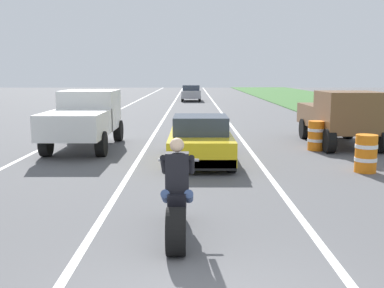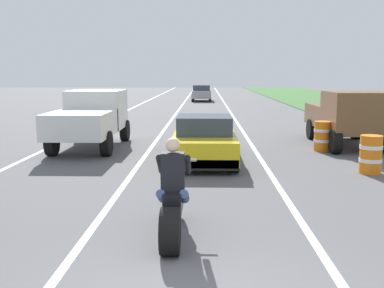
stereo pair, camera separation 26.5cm
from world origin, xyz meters
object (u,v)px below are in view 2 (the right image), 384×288
at_px(construction_barrel_mid, 323,136).
at_px(construction_barrel_nearest, 371,154).
at_px(motorcycle_with_rider, 173,203).
at_px(pickup_truck_right_shoulder_brown, 347,115).
at_px(distant_car_far_ahead, 202,93).
at_px(sports_car_yellow, 204,140).
at_px(pickup_truck_left_lane_white, 91,116).

bearing_deg(construction_barrel_mid, construction_barrel_nearest, -84.06).
xyz_separation_m(motorcycle_with_rider, pickup_truck_right_shoulder_brown, (5.61, 9.64, 0.51)).
bearing_deg(distant_car_far_ahead, construction_barrel_mid, -81.22).
relative_size(motorcycle_with_rider, distant_car_far_ahead, 0.55).
distance_m(motorcycle_with_rider, sports_car_yellow, 6.53).
bearing_deg(sports_car_yellow, construction_barrel_nearest, -19.72).
height_order(pickup_truck_left_lane_white, construction_barrel_mid, pickup_truck_left_lane_white).
relative_size(pickup_truck_right_shoulder_brown, construction_barrel_mid, 4.80).
distance_m(construction_barrel_mid, distant_car_far_ahead, 28.23).
distance_m(motorcycle_with_rider, construction_barrel_mid, 9.56).
relative_size(motorcycle_with_rider, construction_barrel_nearest, 2.21).
distance_m(construction_barrel_nearest, construction_barrel_mid, 3.52).
height_order(sports_car_yellow, pickup_truck_right_shoulder_brown, pickup_truck_right_shoulder_brown).
bearing_deg(motorcycle_with_rider, construction_barrel_mid, 62.24).
distance_m(pickup_truck_right_shoulder_brown, construction_barrel_nearest, 4.79).
height_order(motorcycle_with_rider, construction_barrel_nearest, motorcycle_with_rider).
bearing_deg(construction_barrel_mid, motorcycle_with_rider, -117.76).
relative_size(motorcycle_with_rider, sports_car_yellow, 0.51).
distance_m(construction_barrel_nearest, distant_car_far_ahead, 31.75).
relative_size(sports_car_yellow, pickup_truck_left_lane_white, 0.90).
distance_m(pickup_truck_right_shoulder_brown, construction_barrel_mid, 1.76).
relative_size(pickup_truck_right_shoulder_brown, construction_barrel_nearest, 4.80).
xyz_separation_m(motorcycle_with_rider, pickup_truck_left_lane_white, (-3.49, 8.88, 0.51)).
bearing_deg(construction_barrel_nearest, pickup_truck_left_lane_white, 154.73).
bearing_deg(sports_car_yellow, pickup_truck_right_shoulder_brown, 31.37).
relative_size(motorcycle_with_rider, construction_barrel_mid, 2.21).
xyz_separation_m(pickup_truck_left_lane_white, construction_barrel_mid, (7.94, -0.42, -0.60)).
xyz_separation_m(pickup_truck_left_lane_white, distant_car_far_ahead, (3.63, 27.48, -0.33)).
height_order(construction_barrel_mid, distant_car_far_ahead, distant_car_far_ahead).
height_order(construction_barrel_nearest, distant_car_far_ahead, distant_car_far_ahead).
xyz_separation_m(sports_car_yellow, distant_car_far_ahead, (-0.33, 29.84, 0.14)).
height_order(motorcycle_with_rider, pickup_truck_left_lane_white, pickup_truck_left_lane_white).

